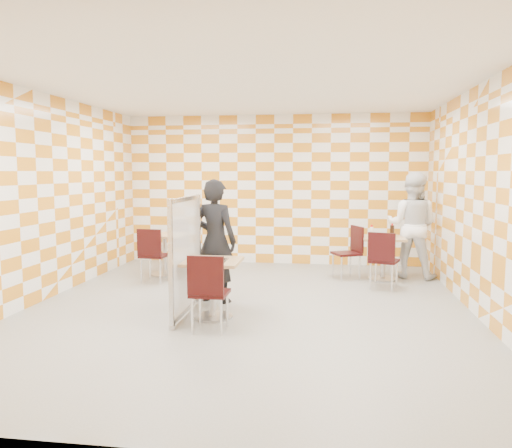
{
  "coord_description": "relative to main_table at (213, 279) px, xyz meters",
  "views": [
    {
      "loc": [
        1.06,
        -6.55,
        1.87
      ],
      "look_at": [
        0.1,
        0.2,
        1.15
      ],
      "focal_mm": 35.0,
      "sensor_mm": 36.0,
      "label": 1
    }
  ],
  "objects": [
    {
      "name": "room_shell",
      "position": [
        0.37,
        0.99,
        0.99
      ],
      "size": [
        7.0,
        7.0,
        7.0
      ],
      "color": "gray",
      "rests_on": "ground"
    },
    {
      "name": "main_table",
      "position": [
        0.0,
        0.0,
        0.0
      ],
      "size": [
        0.7,
        0.7,
        0.75
      ],
      "color": "tan",
      "rests_on": "ground"
    },
    {
      "name": "second_table",
      "position": [
        2.41,
        2.63,
        0.0
      ],
      "size": [
        0.7,
        0.7,
        0.75
      ],
      "color": "tan",
      "rests_on": "ground"
    },
    {
      "name": "chair_second_front",
      "position": [
        2.31,
        1.86,
        0.04
      ],
      "size": [
        0.54,
        0.55,
        0.92
      ],
      "color": "black",
      "rests_on": "ground"
    },
    {
      "name": "chair_main_front",
      "position": [
        0.09,
        -0.61,
        0.04
      ],
      "size": [
        0.43,
        0.44,
        0.92
      ],
      "color": "black",
      "rests_on": "ground"
    },
    {
      "name": "sport_bottle",
      "position": [
        2.21,
        2.71,
        0.33
      ],
      "size": [
        0.06,
        0.06,
        0.2
      ],
      "color": "white",
      "rests_on": "second_table"
    },
    {
      "name": "chair_empty_near",
      "position": [
        -1.46,
        1.82,
        0.04
      ],
      "size": [
        0.45,
        0.46,
        0.92
      ],
      "color": "black",
      "rests_on": "ground"
    },
    {
      "name": "empty_table",
      "position": [
        -1.46,
        2.47,
        0.0
      ],
      "size": [
        0.7,
        0.7,
        0.75
      ],
      "color": "tan",
      "rests_on": "ground"
    },
    {
      "name": "pizza_on_foil",
      "position": [
        -0.0,
        -0.02,
        0.26
      ],
      "size": [
        0.4,
        0.4,
        0.04
      ],
      "color": "silver",
      "rests_on": "main_table"
    },
    {
      "name": "partition",
      "position": [
        -0.37,
        0.09,
        0.28
      ],
      "size": [
        0.08,
        1.38,
        1.55
      ],
      "color": "white",
      "rests_on": "ground"
    },
    {
      "name": "man_white",
      "position": [
        2.92,
        2.91,
        0.42
      ],
      "size": [
        1.08,
        0.96,
        1.86
      ],
      "primitive_type": "imported",
      "rotation": [
        0.0,
        0.0,
        2.81
      ],
      "color": "white",
      "rests_on": "ground"
    },
    {
      "name": "soda_bottle",
      "position": [
        2.55,
        2.66,
        0.34
      ],
      "size": [
        0.07,
        0.07,
        0.23
      ],
      "color": "black",
      "rests_on": "second_table"
    },
    {
      "name": "chair_second_side",
      "position": [
        1.86,
        2.63,
        0.04
      ],
      "size": [
        0.57,
        0.56,
        0.92
      ],
      "color": "black",
      "rests_on": "ground"
    },
    {
      "name": "man_dark",
      "position": [
        -0.14,
        0.79,
        0.37
      ],
      "size": [
        0.73,
        0.58,
        1.76
      ],
      "primitive_type": "imported",
      "rotation": [
        0.0,
        0.0,
        2.87
      ],
      "color": "black",
      "rests_on": "ground"
    },
    {
      "name": "chair_empty_far",
      "position": [
        -1.44,
        3.24,
        0.04
      ],
      "size": [
        0.53,
        0.54,
        0.92
      ],
      "color": "black",
      "rests_on": "ground"
    }
  ]
}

